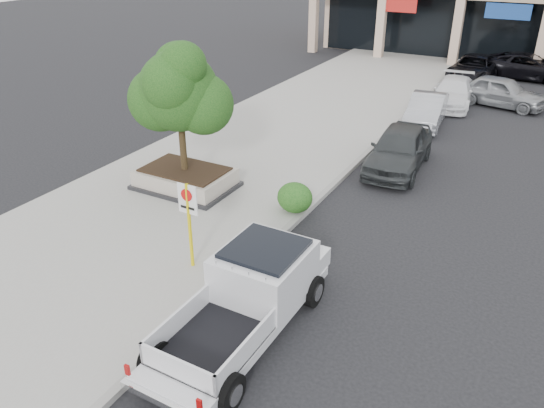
{
  "coord_description": "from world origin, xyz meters",
  "views": [
    {
      "loc": [
        4.53,
        -9.18,
        7.77
      ],
      "look_at": [
        -1.34,
        1.5,
        1.53
      ],
      "focal_mm": 35.0,
      "sensor_mm": 36.0,
      "label": 1
    }
  ],
  "objects": [
    {
      "name": "lot_car_d",
      "position": [
        2.56,
        25.81,
        0.74
      ],
      "size": [
        5.41,
        2.65,
        1.48
      ],
      "primitive_type": "imported",
      "rotation": [
        0.0,
        0.0,
        1.53
      ],
      "color": "black",
      "rests_on": "ground"
    },
    {
      "name": "planter_tree",
      "position": [
        -5.64,
        3.72,
        3.41
      ],
      "size": [
        2.9,
        2.55,
        4.0
      ],
      "color": "black",
      "rests_on": "planter"
    },
    {
      "name": "no_parking_sign",
      "position": [
        -2.76,
        -0.15,
        1.63
      ],
      "size": [
        0.55,
        0.09,
        2.3
      ],
      "color": "yellow",
      "rests_on": "sidewalk"
    },
    {
      "name": "pickup_truck",
      "position": [
        -0.35,
        -1.64,
        0.85
      ],
      "size": [
        2.05,
        5.42,
        1.7
      ],
      "primitive_type": null,
      "rotation": [
        0.0,
        0.0,
        -0.01
      ],
      "color": "silver",
      "rests_on": "ground"
    },
    {
      "name": "lot_car_a",
      "position": [
        2.0,
        19.1,
        0.74
      ],
      "size": [
        4.63,
        2.62,
        1.49
      ],
      "primitive_type": "imported",
      "rotation": [
        0.0,
        0.0,
        1.36
      ],
      "color": "#93969A",
      "rests_on": "ground"
    },
    {
      "name": "sidewalk",
      "position": [
        -5.5,
        6.0,
        0.07
      ],
      "size": [
        8.0,
        52.0,
        0.15
      ],
      "primitive_type": "cube",
      "color": "gray",
      "rests_on": "ground"
    },
    {
      "name": "hedge",
      "position": [
        -1.8,
        3.77,
        0.62
      ],
      "size": [
        1.1,
        0.99,
        0.93
      ],
      "primitive_type": "ellipsoid",
      "color": "#134313",
      "rests_on": "sidewalk"
    },
    {
      "name": "curb_car_b",
      "position": [
        -0.52,
        14.41,
        0.68
      ],
      "size": [
        1.85,
        4.28,
        1.37
      ],
      "primitive_type": "imported",
      "rotation": [
        0.0,
        0.0,
        0.1
      ],
      "color": "#A7A9AF",
      "rests_on": "ground"
    },
    {
      "name": "ground",
      "position": [
        0.0,
        0.0,
        0.0
      ],
      "size": [
        120.0,
        120.0,
        0.0
      ],
      "primitive_type": "plane",
      "color": "black",
      "rests_on": "ground"
    },
    {
      "name": "curb_car_c",
      "position": [
        -0.13,
        18.11,
        0.67
      ],
      "size": [
        2.31,
        4.76,
        1.33
      ],
      "primitive_type": "imported",
      "rotation": [
        0.0,
        0.0,
        0.1
      ],
      "color": "white",
      "rests_on": "ground"
    },
    {
      "name": "curb",
      "position": [
        -1.55,
        6.0,
        0.07
      ],
      "size": [
        0.2,
        52.0,
        0.15
      ],
      "primitive_type": "cube",
      "color": "gray",
      "rests_on": "ground"
    },
    {
      "name": "planter",
      "position": [
        -5.78,
        3.56,
        0.48
      ],
      "size": [
        3.2,
        2.2,
        0.68
      ],
      "color": "black",
      "rests_on": "sidewalk"
    },
    {
      "name": "curb_car_a",
      "position": [
        -0.12,
        8.89,
        0.78
      ],
      "size": [
        2.12,
        4.69,
        1.56
      ],
      "primitive_type": "imported",
      "rotation": [
        0.0,
        0.0,
        0.06
      ],
      "color": "#2F3234",
      "rests_on": "ground"
    },
    {
      "name": "curb_car_d",
      "position": [
        -0.16,
        23.93,
        0.72
      ],
      "size": [
        2.57,
        5.24,
        1.43
      ],
      "primitive_type": "imported",
      "rotation": [
        0.0,
        0.0,
        -0.04
      ],
      "color": "black",
      "rests_on": "ground"
    }
  ]
}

